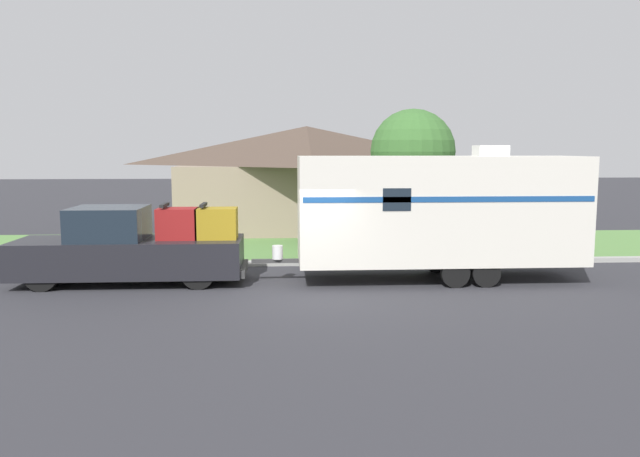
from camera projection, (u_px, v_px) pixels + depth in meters
name	position (u px, v px, depth m)	size (l,w,h in m)	color
ground_plane	(304.00, 294.00, 15.05)	(120.00, 120.00, 0.00)	#2D2D33
curb_strip	(300.00, 263.00, 18.76)	(80.00, 0.30, 0.14)	#999993
lawn_strip	(297.00, 246.00, 22.38)	(80.00, 7.00, 0.03)	#568442
house_across_street	(307.00, 175.00, 27.99)	(11.48, 8.63, 4.49)	gray
pickup_truck	(132.00, 249.00, 16.13)	(5.90, 1.91, 2.08)	black
travel_trailer	(439.00, 210.00, 16.49)	(8.68, 2.26, 3.57)	black
mailbox	(372.00, 226.00, 19.84)	(0.48, 0.20, 1.35)	brown
tree_in_yard	(413.00, 152.00, 20.77)	(2.82, 2.82, 4.80)	brown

